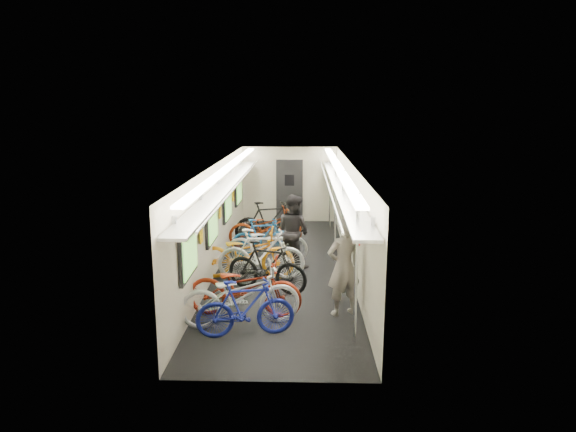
# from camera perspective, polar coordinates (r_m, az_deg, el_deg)

# --- Properties ---
(train_car_shell) EXTENTS (10.00, 10.00, 10.00)m
(train_car_shell) POSITION_cam_1_polar(r_m,az_deg,el_deg) (12.18, -2.07, 2.70)
(train_car_shell) COLOR black
(train_car_shell) RESTS_ON ground
(bicycle_0) EXTENTS (2.13, 1.16, 1.06)m
(bicycle_0) POSITION_cam_1_polar(r_m,az_deg,el_deg) (8.73, -5.30, -8.78)
(bicycle_0) COLOR #B9B8BD
(bicycle_0) RESTS_ON ground
(bicycle_1) EXTENTS (1.65, 0.75, 0.95)m
(bicycle_1) POSITION_cam_1_polar(r_m,az_deg,el_deg) (8.35, -4.76, -10.17)
(bicycle_1) COLOR navy
(bicycle_1) RESTS_ON ground
(bicycle_2) EXTENTS (2.07, 0.87, 1.06)m
(bicycle_2) POSITION_cam_1_polar(r_m,az_deg,el_deg) (9.09, -4.87, -7.91)
(bicycle_2) COLOR maroon
(bicycle_2) RESTS_ON ground
(bicycle_3) EXTENTS (1.78, 1.09, 1.04)m
(bicycle_3) POSITION_cam_1_polar(r_m,az_deg,el_deg) (10.25, -2.38, -5.65)
(bicycle_3) COLOR black
(bicycle_3) RESTS_ON ground
(bicycle_4) EXTENTS (2.09, 0.74, 1.09)m
(bicycle_4) POSITION_cam_1_polar(r_m,az_deg,el_deg) (11.06, -4.69, -4.19)
(bicycle_4) COLOR orange
(bicycle_4) RESTS_ON ground
(bicycle_5) EXTENTS (1.88, 0.61, 1.12)m
(bicycle_5) POSITION_cam_1_polar(r_m,az_deg,el_deg) (10.94, -2.99, -4.27)
(bicycle_5) COLOR silver
(bicycle_5) RESTS_ON ground
(bicycle_6) EXTENTS (2.00, 0.94, 1.01)m
(bicycle_6) POSITION_cam_1_polar(r_m,az_deg,el_deg) (12.05, -2.33, -3.01)
(bicycle_6) COLOR #AAABAE
(bicycle_6) RESTS_ON ground
(bicycle_7) EXTENTS (1.61, 0.80, 0.93)m
(bicycle_7) POSITION_cam_1_polar(r_m,az_deg,el_deg) (12.78, -2.93, -2.33)
(bicycle_7) COLOR #195697
(bicycle_7) RESTS_ON ground
(bicycle_8) EXTENTS (2.09, 1.20, 1.04)m
(bicycle_8) POSITION_cam_1_polar(r_m,az_deg,el_deg) (13.56, -2.48, -1.25)
(bicycle_8) COLOR maroon
(bicycle_8) RESTS_ON ground
(bicycle_9) EXTENTS (1.98, 1.08, 1.15)m
(bicycle_9) POSITION_cam_1_polar(r_m,az_deg,el_deg) (13.93, -2.09, -0.67)
(bicycle_9) COLOR black
(bicycle_9) RESTS_ON ground
(passenger_near) EXTENTS (0.76, 0.65, 1.77)m
(passenger_near) POSITION_cam_1_polar(r_m,az_deg,el_deg) (9.09, 6.22, -5.62)
(passenger_near) COLOR gray
(passenger_near) RESTS_ON ground
(passenger_mid) EXTENTS (1.05, 1.02, 1.70)m
(passenger_mid) POSITION_cam_1_polar(r_m,az_deg,el_deg) (11.73, 0.60, -1.67)
(passenger_mid) COLOR black
(passenger_mid) RESTS_ON ground
(backpack) EXTENTS (0.28, 0.17, 0.38)m
(backpack) POSITION_cam_1_polar(r_m,az_deg,el_deg) (9.69, 8.06, -2.12)
(backpack) COLOR red
(backpack) RESTS_ON passenger_near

